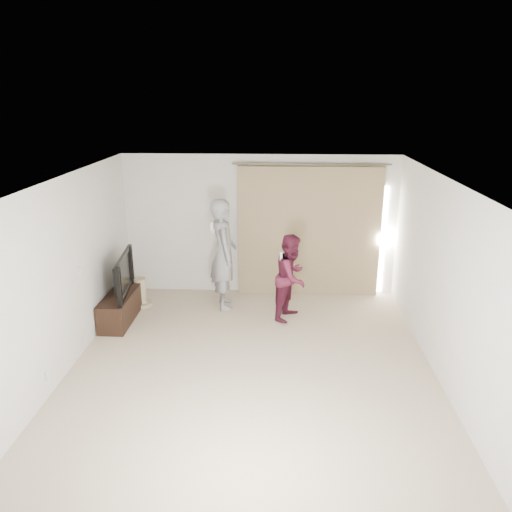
# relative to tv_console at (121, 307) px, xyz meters

# --- Properties ---
(floor) EXTENTS (5.50, 5.50, 0.00)m
(floor) POSITION_rel_tv_console_xyz_m (2.27, -1.33, -0.23)
(floor) COLOR tan
(floor) RESTS_ON ground
(wall_back) EXTENTS (5.00, 0.04, 2.60)m
(wall_back) POSITION_rel_tv_console_xyz_m (2.27, 1.42, 1.07)
(wall_back) COLOR silver
(wall_back) RESTS_ON ground
(wall_left) EXTENTS (0.04, 5.50, 2.60)m
(wall_left) POSITION_rel_tv_console_xyz_m (-0.23, -1.33, 1.07)
(wall_left) COLOR silver
(wall_left) RESTS_ON ground
(ceiling) EXTENTS (5.00, 5.50, 0.01)m
(ceiling) POSITION_rel_tv_console_xyz_m (2.27, -1.33, 2.37)
(ceiling) COLOR silver
(ceiling) RESTS_ON wall_back
(curtain) EXTENTS (2.80, 0.11, 2.46)m
(curtain) POSITION_rel_tv_console_xyz_m (3.18, 1.35, 0.97)
(curtain) COLOR #8B7855
(curtain) RESTS_ON ground
(tv_console) EXTENTS (0.42, 1.22, 0.47)m
(tv_console) POSITION_rel_tv_console_xyz_m (0.00, 0.00, 0.00)
(tv_console) COLOR black
(tv_console) RESTS_ON ground
(tv) EXTENTS (0.29, 1.19, 0.68)m
(tv) POSITION_rel_tv_console_xyz_m (0.00, 0.00, 0.58)
(tv) COLOR black
(tv) RESTS_ON tv_console
(scratching_post) EXTENTS (0.39, 0.39, 0.51)m
(scratching_post) POSITION_rel_tv_console_xyz_m (0.17, 0.61, -0.03)
(scratching_post) COLOR tan
(scratching_post) RESTS_ON ground
(person_man) EXTENTS (0.61, 0.80, 1.95)m
(person_man) POSITION_rel_tv_console_xyz_m (1.67, 0.67, 0.74)
(person_man) COLOR gray
(person_man) RESTS_ON ground
(person_woman) EXTENTS (0.80, 0.87, 1.45)m
(person_woman) POSITION_rel_tv_console_xyz_m (2.84, 0.26, 0.49)
(person_woman) COLOR #4E162A
(person_woman) RESTS_ON ground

